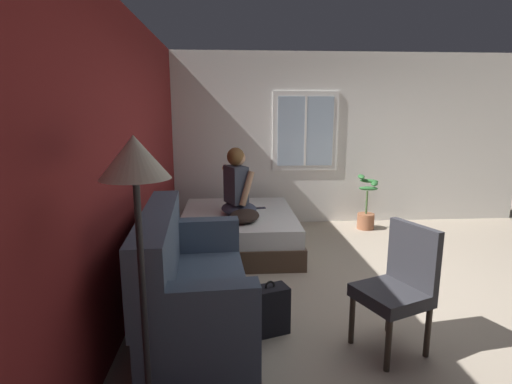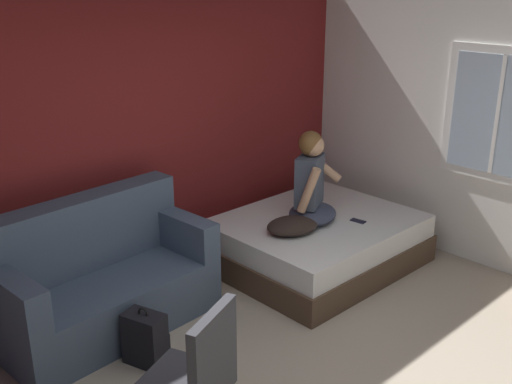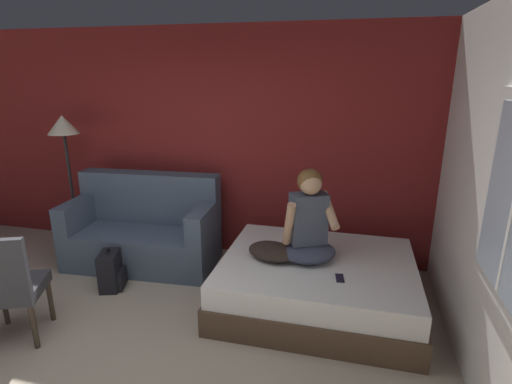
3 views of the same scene
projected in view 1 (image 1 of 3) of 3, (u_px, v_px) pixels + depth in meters
name	position (u px, v px, depth m)	size (l,w,h in m)	color
ground_plane	(390.00, 294.00, 4.02)	(40.00, 40.00, 0.00)	tan
wall_back_accent	(123.00, 163.00, 3.58)	(10.35, 0.16, 2.70)	maroon
wall_side_with_window	(328.00, 139.00, 6.44)	(0.19, 6.36, 2.70)	silver
bed	(238.00, 230.00, 5.35)	(1.85, 1.52, 0.48)	#4C3828
couch	(189.00, 288.00, 3.26)	(1.75, 0.93, 1.04)	#47566B
side_chair	(399.00, 283.00, 3.02)	(0.60, 0.60, 0.98)	#382D23
person_seated	(237.00, 188.00, 5.13)	(0.66, 0.62, 0.88)	#383D51
backpack	(269.00, 310.00, 3.30)	(0.30, 0.34, 0.46)	black
throw_pillow	(244.00, 216.00, 4.87)	(0.48, 0.36, 0.14)	#2D231E
cell_phone	(260.00, 208.00, 5.53)	(0.07, 0.14, 0.01)	black
floor_lamp	(136.00, 189.00, 2.03)	(0.36, 0.36, 1.70)	black
potted_plant	(366.00, 210.00, 6.17)	(0.39, 0.37, 0.85)	#995B3D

